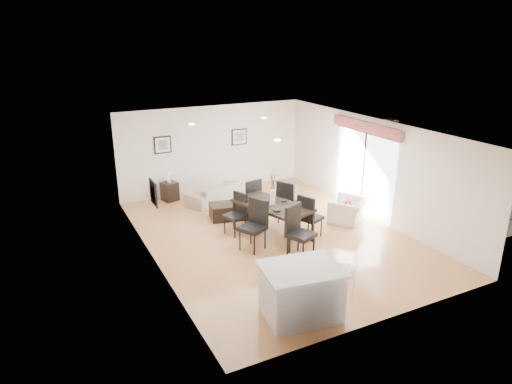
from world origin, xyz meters
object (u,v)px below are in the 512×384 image
kitchen_island (301,292)px  bar_stool (346,272)px  dining_table (273,207)px  side_table (170,191)px  sofa (216,192)px  dining_chair_enear (308,214)px  dining_chair_wfar (237,211)px  dining_chair_foot (251,197)px  armchair (348,210)px  coffee_table (230,211)px  dining_chair_efar (288,200)px  dining_chair_head (297,228)px  dining_chair_wnear (255,222)px

kitchen_island → bar_stool: size_ratio=2.08×
dining_table → side_table: 3.96m
sofa → dining_chair_enear: bearing=83.1°
sofa → dining_chair_wfar: (-0.38, -2.41, 0.31)m
dining_table → dining_chair_enear: bearing=-55.2°
sofa → dining_chair_wfar: 2.46m
sofa → dining_chair_foot: bearing=78.0°
sofa → bar_stool: bar_stool is taller
armchair → coffee_table: 3.18m
dining_chair_enear → coffee_table: bearing=9.5°
dining_chair_enear → dining_chair_foot: bearing=0.3°
dining_chair_efar → armchair: bearing=-137.2°
dining_chair_wfar → dining_chair_head: dining_chair_head is taller
dining_chair_wnear → dining_chair_wfar: size_ratio=1.14×
bar_stool → armchair: bearing=51.6°
dining_chair_wnear → dining_chair_enear: 1.41m
coffee_table → dining_chair_foot: bearing=-17.1°
dining_chair_wnear → side_table: size_ratio=2.11×
armchair → dining_chair_wfar: 3.02m
dining_chair_enear → sofa: bearing=-4.5°
dining_table → dining_chair_wfar: bearing=125.2°
dining_chair_head → coffee_table: dining_chair_head is taller
bar_stool → kitchen_island: bearing=-180.0°
coffee_table → side_table: bearing=127.2°
dining_chair_wnear → dining_chair_foot: 1.83m
dining_chair_efar → dining_table: bearing=96.4°
dining_table → bar_stool: bearing=-112.8°
dining_chair_efar → bar_stool: (-0.96, -3.71, -0.03)m
dining_chair_foot → dining_table: bearing=79.5°
sofa → dining_chair_head: 4.19m
armchair → kitchen_island: bearing=7.0°
dining_chair_wfar → dining_chair_efar: dining_chair_efar is taller
sofa → dining_chair_head: size_ratio=1.55×
dining_chair_wnear → dining_chair_foot: dining_chair_wnear is taller
coffee_table → kitchen_island: size_ratio=0.69×
dining_chair_foot → dining_chair_enear: bearing=101.6°
armchair → dining_chair_head: 2.54m
armchair → dining_chair_wfar: bearing=-48.0°
dining_table → dining_chair_head: size_ratio=1.83×
kitchen_island → coffee_table: bearing=90.3°
sofa → dining_table: size_ratio=0.85×
dining_table → dining_chair_foot: bearing=71.0°
dining_chair_wfar → dining_chair_enear: bearing=34.0°
dining_chair_efar → bar_stool: 3.84m
coffee_table → dining_table: bearing=-60.6°
dining_chair_wfar → dining_chair_enear: dining_chair_enear is taller
dining_chair_wfar → coffee_table: bearing=148.7°
dining_chair_efar → dining_chair_wfar: bearing=60.6°
coffee_table → bar_stool: (0.24, -4.77, 0.42)m
sofa → dining_chair_enear: 3.64m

